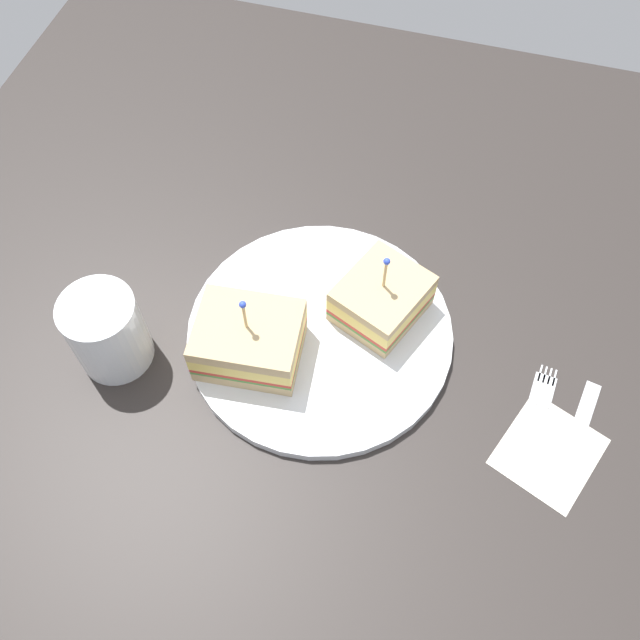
% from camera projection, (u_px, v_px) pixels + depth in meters
% --- Properties ---
extents(ground_plane, '(1.05, 1.05, 0.02)m').
position_uv_depth(ground_plane, '(320.00, 340.00, 0.75)').
color(ground_plane, '#2D2826').
extents(plate, '(0.28, 0.28, 0.01)m').
position_uv_depth(plate, '(320.00, 333.00, 0.73)').
color(plate, white).
rests_on(plate, ground_plane).
extents(sandwich_half_front, '(0.11, 0.11, 0.09)m').
position_uv_depth(sandwich_half_front, '(382.00, 298.00, 0.72)').
color(sandwich_half_front, tan).
rests_on(sandwich_half_front, plate).
extents(sandwich_half_back, '(0.09, 0.11, 0.10)m').
position_uv_depth(sandwich_half_back, '(249.00, 340.00, 0.69)').
color(sandwich_half_back, tan).
rests_on(sandwich_half_back, plate).
extents(drink_glass, '(0.08, 0.08, 0.09)m').
position_uv_depth(drink_glass, '(108.00, 334.00, 0.69)').
color(drink_glass, '#B74C33').
rests_on(drink_glass, ground_plane).
extents(napkin, '(0.12, 0.11, 0.00)m').
position_uv_depth(napkin, '(549.00, 451.00, 0.67)').
color(napkin, beige).
rests_on(napkin, ground_plane).
extents(fork, '(0.13, 0.03, 0.00)m').
position_uv_depth(fork, '(539.00, 407.00, 0.69)').
color(fork, silver).
rests_on(fork, ground_plane).
extents(knife, '(0.13, 0.03, 0.00)m').
position_uv_depth(knife, '(579.00, 430.00, 0.68)').
color(knife, silver).
rests_on(knife, ground_plane).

